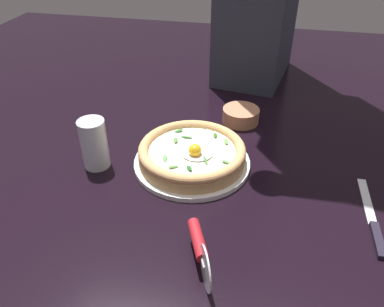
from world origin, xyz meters
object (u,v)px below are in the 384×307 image
side_bowl (241,115)px  drinking_glass (95,147)px  pizza_cutter (200,248)px  table_knife (374,226)px  pizza (192,153)px

side_bowl → drinking_glass: 0.42m
side_bowl → pizza_cutter: 0.52m
side_bowl → table_knife: size_ratio=0.44×
pizza_cutter → drinking_glass: (0.30, -0.24, 0.01)m
pizza → pizza_cutter: pizza_cutter is taller
pizza → pizza_cutter: 0.30m
table_knife → drinking_glass: 0.62m
pizza_cutter → drinking_glass: bearing=-38.7°
pizza → side_bowl: 0.25m
table_knife → drinking_glass: drinking_glass is taller
table_knife → pizza_cutter: bearing=26.2°
pizza → table_knife: bearing=161.6°
drinking_glass → pizza: bearing=-167.7°
pizza_cutter → table_knife: bearing=-153.8°
table_knife → drinking_glass: (0.61, -0.08, 0.05)m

